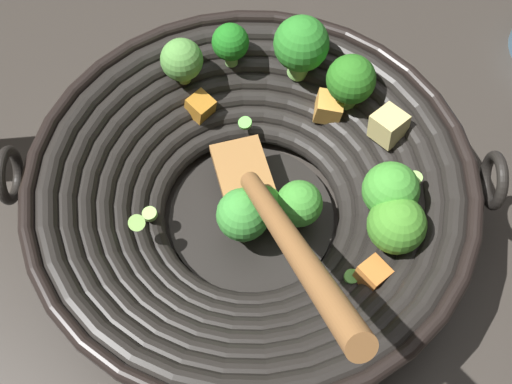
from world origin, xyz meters
name	(u,v)px	position (x,y,z in m)	size (l,w,h in m)	color
ground_plane	(251,221)	(0.00, 0.00, 0.00)	(4.00, 4.00, 0.00)	#332D28
wok	(254,190)	(0.00, 0.00, 0.06)	(0.43, 0.44, 0.27)	black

